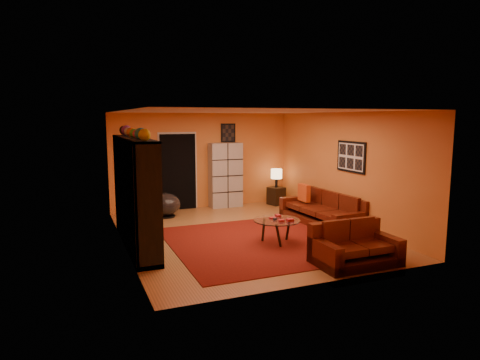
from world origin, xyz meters
name	(u,v)px	position (x,y,z in m)	size (l,w,h in m)	color
floor	(244,234)	(0.00, 0.00, 0.00)	(6.00, 6.00, 0.00)	#975D2E
ceiling	(244,111)	(0.00, 0.00, 2.60)	(6.00, 6.00, 0.00)	white
wall_back	(202,161)	(0.00, 3.00, 1.30)	(6.00, 6.00, 0.00)	orange
wall_front	(323,198)	(0.00, -3.00, 1.30)	(6.00, 6.00, 0.00)	orange
wall_left	(122,180)	(-2.50, 0.00, 1.30)	(6.00, 6.00, 0.00)	orange
wall_right	(343,169)	(2.50, 0.00, 1.30)	(6.00, 6.00, 0.00)	orange
rug	(262,241)	(0.10, -0.70, 0.01)	(3.60, 3.60, 0.01)	#570F09
doorway	(178,172)	(-0.70, 2.96, 1.02)	(0.95, 0.10, 2.04)	black
wall_art_right	(351,157)	(2.48, -0.30, 1.60)	(0.03, 1.00, 0.70)	black
wall_art_back	(228,133)	(0.75, 2.98, 2.05)	(0.42, 0.03, 0.52)	black
entertainment_unit	(135,192)	(-2.27, 0.00, 1.05)	(0.45, 3.00, 2.10)	black
tv	(138,194)	(-2.23, -0.01, 1.01)	(0.13, 1.02, 0.59)	black
sofa	(325,211)	(2.14, 0.17, 0.28)	(1.08, 2.37, 0.85)	#471209
loveseat	(353,247)	(1.01, -2.42, 0.29)	(1.41, 0.85, 0.85)	#471209
throw_pillow	(304,193)	(1.95, 0.83, 0.63)	(0.12, 0.42, 0.42)	#E14D19
coffee_table	(277,222)	(0.33, -0.88, 0.42)	(0.93, 0.93, 0.46)	silver
storage_cabinet	(225,175)	(0.60, 2.80, 0.89)	(0.89, 0.40, 1.78)	#B4ADA6
bowl_chair	(166,204)	(-1.22, 2.18, 0.32)	(0.73, 0.73, 0.59)	black
side_table	(276,196)	(2.05, 2.54, 0.25)	(0.40, 0.40, 0.50)	black
table_lamp	(276,174)	(2.05, 2.54, 0.88)	(0.32, 0.32, 0.53)	black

